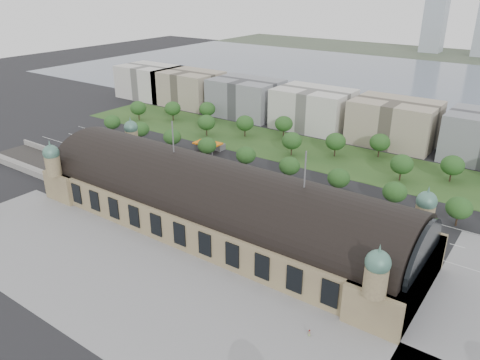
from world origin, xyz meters
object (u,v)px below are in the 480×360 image
Objects in this scene: bus_mid at (308,207)px; pedestrian_0 at (309,333)px; traffic_car_3 at (201,166)px; traffic_car_4 at (285,194)px; parked_car_0 at (123,161)px; parked_car_1 at (146,168)px; traffic_car_0 at (112,144)px; parked_car_2 at (144,172)px; parked_car_5 at (196,188)px; parked_car_3 at (183,179)px; parked_car_4 at (179,179)px; bus_west at (224,186)px; bus_east at (353,220)px; petrol_station at (213,145)px; traffic_car_5 at (402,223)px; parked_car_6 at (190,182)px; traffic_car_1 at (130,146)px.

pedestrian_0 is (33.86, -63.07, -0.71)m from bus_mid.
traffic_car_4 is (50.15, -3.76, 0.11)m from traffic_car_3.
parked_car_0 is 0.68× the size of parked_car_1.
traffic_car_0 is 125.82m from bus_mid.
parked_car_5 is (32.33, 0.00, -0.08)m from parked_car_2.
parked_car_3 is 0.92× the size of parked_car_4.
parked_car_2 is (-17.05, -21.48, 0.14)m from traffic_car_3.
bus_east is at bearing -86.41° from bus_west.
parked_car_0 is (24.45, -13.45, -0.09)m from traffic_car_0.
petrol_station is at bearing 178.79° from parked_car_3.
parked_car_3 is at bearing 98.08° from bus_mid.
bus_east reaches higher than pedestrian_0.
traffic_car_5 is 1.00× the size of parked_car_3.
parked_car_4 is (22.26, -1.27, -0.06)m from parked_car_1.
traffic_car_4 reaches higher than parked_car_4.
parked_car_1 is at bearing -132.99° from parked_car_4.
parked_car_2 reaches higher than traffic_car_5.
bus_east is at bearing 68.10° from parked_car_2.
parked_car_4 is at bearing 130.87° from pedestrian_0.
parked_car_6 is 106.70m from pedestrian_0.
parked_car_4 is (-96.49, -18.36, 0.06)m from traffic_car_5.
bus_mid is at bearing 85.77° from bus_east.
bus_west is (61.71, 3.22, 0.93)m from parked_car_0.
traffic_car_5 is 96.67m from parked_car_3.
bus_east is (144.45, -6.88, 1.03)m from traffic_car_0.
parked_car_2 is at bearing 64.60° from traffic_car_0.
parked_car_0 reaches higher than traffic_car_3.
petrol_station reaches higher than parked_car_3.
bus_mid reaches higher than parked_car_3.
traffic_car_5 is 0.97× the size of parked_car_6.
parked_car_6 is (25.22, 4.00, -0.15)m from parked_car_2.
parked_car_1 is 27.79m from parked_car_6.
parked_car_6 is 2.23× the size of pedestrian_0.
parked_car_6 is (-90.96, -17.10, -0.06)m from traffic_car_5.
traffic_car_5 is at bearing 73.89° from parked_car_6.
bus_east is at bearing 59.84° from parked_car_5.
traffic_car_0 is at bearing 88.77° from bus_mid.
traffic_car_4 is 16.35m from bus_mid.
parked_car_1 reaches higher than parked_car_0.
bus_mid is at bearing -24.16° from petrol_station.
traffic_car_1 is at bearing -128.62° from parked_car_3.
parked_car_0 is 40.33m from parked_car_3.
traffic_car_4 reaches higher than parked_car_5.
traffic_car_3 is 65.76m from bus_mid.
parked_car_2 reaches higher than traffic_car_3.
pedestrian_0 is (73.34, -59.69, -0.61)m from bus_west.
parked_car_1 reaches higher than parked_car_6.
pedestrian_0 reaches higher than parked_car_6.
parked_car_2 is at bearing 92.40° from traffic_car_5.
parked_car_5 is at bearing 48.30° from parked_car_0.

